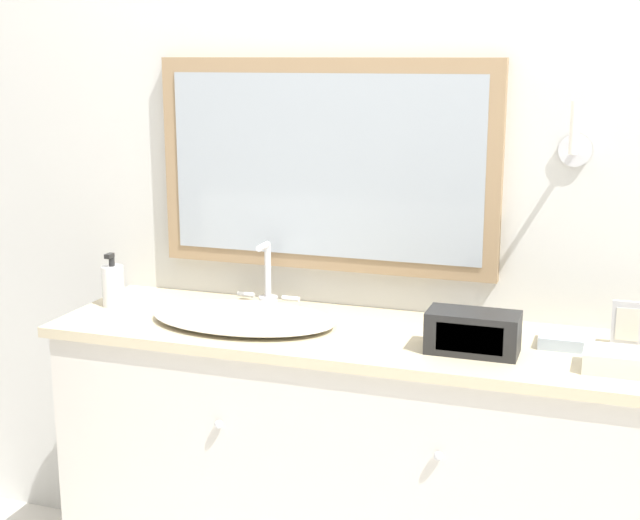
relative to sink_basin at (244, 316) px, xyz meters
name	(u,v)px	position (x,y,z in m)	size (l,w,h in m)	color
wall_back	(380,185)	(0.32, 0.30, 0.36)	(8.00, 0.18, 2.55)	silver
vanity_counter	(351,477)	(0.32, 0.02, -0.47)	(1.74, 0.52, 0.90)	beige
sink_basin	(244,316)	(0.00, 0.00, 0.00)	(0.56, 0.39, 0.21)	silver
soap_bottle	(113,285)	(-0.46, 0.03, 0.05)	(0.07, 0.07, 0.17)	white
appliance_box	(473,333)	(0.67, -0.06, 0.04)	(0.24, 0.12, 0.11)	black
picture_frame	(627,324)	(1.06, 0.13, 0.04)	(0.08, 0.01, 0.12)	#B2B2B7
hand_towel_near_sink	(567,340)	(0.91, 0.08, 0.00)	(0.14, 0.12, 0.03)	#A8B7C6
hand_towel_far_corner	(623,361)	(1.05, -0.08, 0.01)	(0.19, 0.12, 0.05)	silver
metal_tray	(464,325)	(0.62, 0.16, -0.01)	(0.14, 0.12, 0.01)	#ADADB2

